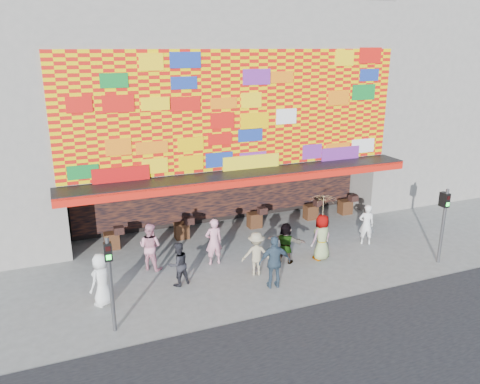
{
  "coord_description": "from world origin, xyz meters",
  "views": [
    {
      "loc": [
        -7.25,
        -14.1,
        8.07
      ],
      "look_at": [
        -0.77,
        2.0,
        2.68
      ],
      "focal_mm": 35.0,
      "sensor_mm": 36.0,
      "label": 1
    }
  ],
  "objects_px": {
    "ped_b": "(214,241)",
    "ped_i": "(150,246)",
    "ped_h": "(366,224)",
    "ped_c": "(178,264)",
    "ped_a": "(102,280)",
    "signal_right": "(444,218)",
    "ped_e": "(275,262)",
    "signal_left": "(110,274)",
    "ped_g": "(322,237)",
    "ped_d": "(256,254)",
    "ped_f": "(286,243)",
    "parasol": "(323,207)"
  },
  "relations": [
    {
      "from": "ped_h",
      "to": "ped_i",
      "type": "distance_m",
      "value": 9.05
    },
    {
      "from": "parasol",
      "to": "ped_b",
      "type": "bearing_deg",
      "value": 163.66
    },
    {
      "from": "signal_right",
      "to": "ped_e",
      "type": "xyz_separation_m",
      "value": [
        -6.84,
        0.61,
        -0.9
      ]
    },
    {
      "from": "ped_a",
      "to": "ped_c",
      "type": "relative_size",
      "value": 1.11
    },
    {
      "from": "ped_b",
      "to": "parasol",
      "type": "relative_size",
      "value": 0.97
    },
    {
      "from": "ped_f",
      "to": "ped_i",
      "type": "bearing_deg",
      "value": 22.41
    },
    {
      "from": "ped_i",
      "to": "parasol",
      "type": "height_order",
      "value": "parasol"
    },
    {
      "from": "ped_b",
      "to": "ped_h",
      "type": "relative_size",
      "value": 1.05
    },
    {
      "from": "ped_a",
      "to": "ped_i",
      "type": "distance_m",
      "value": 2.8
    },
    {
      "from": "ped_h",
      "to": "ped_b",
      "type": "bearing_deg",
      "value": 17.8
    },
    {
      "from": "signal_left",
      "to": "ped_d",
      "type": "height_order",
      "value": "signal_left"
    },
    {
      "from": "ped_i",
      "to": "signal_right",
      "type": "bearing_deg",
      "value": -157.13
    },
    {
      "from": "ped_d",
      "to": "ped_g",
      "type": "xyz_separation_m",
      "value": [
        2.92,
        0.24,
        0.1
      ]
    },
    {
      "from": "ped_c",
      "to": "ped_h",
      "type": "relative_size",
      "value": 0.91
    },
    {
      "from": "ped_b",
      "to": "parasol",
      "type": "distance_m",
      "value": 4.43
    },
    {
      "from": "ped_b",
      "to": "ped_h",
      "type": "height_order",
      "value": "ped_b"
    },
    {
      "from": "ped_f",
      "to": "parasol",
      "type": "relative_size",
      "value": 0.84
    },
    {
      "from": "ped_b",
      "to": "ped_i",
      "type": "height_order",
      "value": "ped_b"
    },
    {
      "from": "ped_d",
      "to": "ped_e",
      "type": "height_order",
      "value": "ped_e"
    },
    {
      "from": "ped_d",
      "to": "ped_h",
      "type": "distance_m",
      "value": 5.54
    },
    {
      "from": "ped_i",
      "to": "parasol",
      "type": "bearing_deg",
      "value": -152.61
    },
    {
      "from": "ped_b",
      "to": "signal_left",
      "type": "bearing_deg",
      "value": 36.57
    },
    {
      "from": "ped_d",
      "to": "ped_e",
      "type": "relative_size",
      "value": 0.86
    },
    {
      "from": "signal_left",
      "to": "ped_f",
      "type": "relative_size",
      "value": 1.85
    },
    {
      "from": "signal_left",
      "to": "ped_i",
      "type": "distance_m",
      "value": 4.19
    },
    {
      "from": "ped_h",
      "to": "ped_f",
      "type": "bearing_deg",
      "value": 27.61
    },
    {
      "from": "ped_c",
      "to": "parasol",
      "type": "distance_m",
      "value": 5.94
    },
    {
      "from": "ped_a",
      "to": "ped_d",
      "type": "relative_size",
      "value": 1.08
    },
    {
      "from": "signal_left",
      "to": "ped_c",
      "type": "relative_size",
      "value": 1.87
    },
    {
      "from": "ped_c",
      "to": "ped_f",
      "type": "height_order",
      "value": "ped_f"
    },
    {
      "from": "signal_left",
      "to": "ped_b",
      "type": "bearing_deg",
      "value": 37.01
    },
    {
      "from": "parasol",
      "to": "ped_a",
      "type": "bearing_deg",
      "value": -177.84
    },
    {
      "from": "ped_c",
      "to": "signal_left",
      "type": "bearing_deg",
      "value": 22.33
    },
    {
      "from": "ped_c",
      "to": "ped_i",
      "type": "bearing_deg",
      "value": -84.65
    },
    {
      "from": "ped_b",
      "to": "ped_i",
      "type": "relative_size",
      "value": 1.01
    },
    {
      "from": "ped_a",
      "to": "parasol",
      "type": "distance_m",
      "value": 8.51
    },
    {
      "from": "ped_a",
      "to": "ped_h",
      "type": "bearing_deg",
      "value": 144.3
    },
    {
      "from": "ped_i",
      "to": "ped_e",
      "type": "bearing_deg",
      "value": -177.27
    },
    {
      "from": "ped_a",
      "to": "signal_right",
      "type": "bearing_deg",
      "value": 132.02
    },
    {
      "from": "signal_right",
      "to": "ped_f",
      "type": "distance_m",
      "value": 6.1
    },
    {
      "from": "ped_c",
      "to": "ped_i",
      "type": "distance_m",
      "value": 1.75
    },
    {
      "from": "ped_d",
      "to": "ped_e",
      "type": "xyz_separation_m",
      "value": [
        0.2,
        -1.12,
        0.13
      ]
    },
    {
      "from": "ped_c",
      "to": "ped_e",
      "type": "bearing_deg",
      "value": 138.73
    },
    {
      "from": "ped_f",
      "to": "parasol",
      "type": "height_order",
      "value": "parasol"
    },
    {
      "from": "ped_b",
      "to": "ped_h",
      "type": "xyz_separation_m",
      "value": [
        6.63,
        -0.6,
        -0.04
      ]
    },
    {
      "from": "ped_g",
      "to": "ped_i",
      "type": "height_order",
      "value": "ped_g"
    },
    {
      "from": "signal_right",
      "to": "parasol",
      "type": "bearing_deg",
      "value": 154.4
    },
    {
      "from": "signal_right",
      "to": "parasol",
      "type": "height_order",
      "value": "signal_right"
    },
    {
      "from": "ped_g",
      "to": "ped_b",
      "type": "bearing_deg",
      "value": -29.29
    },
    {
      "from": "ped_d",
      "to": "ped_h",
      "type": "relative_size",
      "value": 0.94
    }
  ]
}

